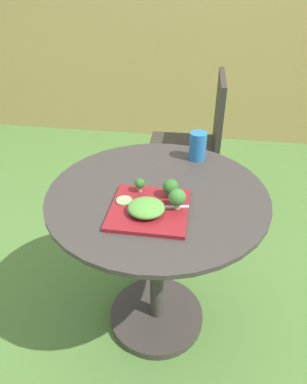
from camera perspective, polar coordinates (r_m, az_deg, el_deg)
ground_plane at (r=1.82m, az=0.48°, el=-19.58°), size 12.00×12.00×0.00m
bamboo_fence at (r=3.28m, az=6.30°, el=21.80°), size 8.00×0.08×1.57m
patio_table at (r=1.49m, az=0.57°, el=-9.38°), size 0.82×0.82×0.73m
patio_chair at (r=2.23m, az=7.26°, el=8.77°), size 0.45×0.45×0.90m
salad_plate at (r=1.21m, az=-0.69°, el=-2.83°), size 0.26×0.26×0.01m
drinking_glass at (r=1.52m, az=7.12°, el=7.15°), size 0.07×0.07×0.12m
fork at (r=1.20m, az=1.33°, el=-2.45°), size 0.15×0.05×0.00m
lettuce_mound at (r=1.17m, az=-1.19°, el=-2.55°), size 0.12×0.12×0.04m
broccoli_floret_0 at (r=1.27m, az=-2.23°, el=1.34°), size 0.04×0.04×0.05m
broccoli_floret_1 at (r=1.24m, az=2.77°, el=0.77°), size 0.06×0.06×0.07m
broccoli_floret_2 at (r=1.18m, az=3.85°, el=-0.91°), size 0.06×0.06×0.07m
cucumber_slice_0 at (r=1.23m, az=-4.74°, el=-1.39°), size 0.06×0.06×0.01m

